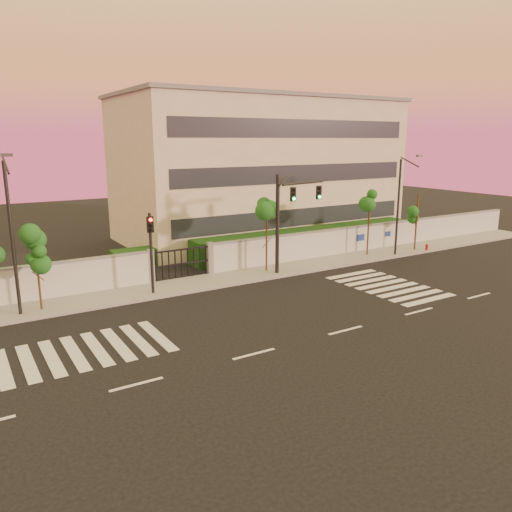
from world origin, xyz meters
name	(u,v)px	position (x,y,z in m)	size (l,w,h in m)	color
ground	(345,330)	(0.00, 0.00, 0.00)	(120.00, 120.00, 0.00)	black
sidewalk	(235,277)	(0.00, 10.50, 0.07)	(60.00, 3.00, 0.15)	gray
perimeter_wall	(225,257)	(0.10, 12.00, 1.07)	(60.00, 0.36, 2.20)	#B2B5BA
hedge_row	(220,251)	(1.17, 14.74, 0.82)	(41.00, 4.25, 1.80)	black
institutional_building	(259,168)	(9.00, 21.99, 6.16)	(24.40, 12.40, 12.25)	beige
road_markings	(273,313)	(-1.58, 3.76, 0.01)	(57.00, 7.62, 0.02)	silver
street_tree_c	(36,250)	(-11.57, 10.23, 3.27)	(1.37, 1.09, 4.45)	#382314
street_tree_d	(267,218)	(2.54, 10.69, 3.64)	(1.55, 1.23, 4.95)	#382314
street_tree_e	(369,208)	(11.59, 10.62, 3.70)	(1.46, 1.16, 5.04)	#382314
street_tree_f	(417,209)	(16.12, 9.99, 3.40)	(1.58, 1.26, 4.62)	#382314
traffic_signal_main	(288,211)	(3.59, 9.78, 4.14)	(4.10, 1.07, 6.54)	black
traffic_signal_secondary	(151,244)	(-5.71, 9.83, 3.00)	(0.37, 0.35, 4.72)	black
streetlight_west	(12,232)	(-12.61, 9.81, 4.37)	(0.48, 1.94, 8.08)	black
streetlight_east	(400,203)	(13.42, 9.36, 4.11)	(0.45, 1.83, 7.61)	black
fire_hydrant	(427,248)	(16.67, 9.26, 0.33)	(0.25, 0.25, 0.66)	red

